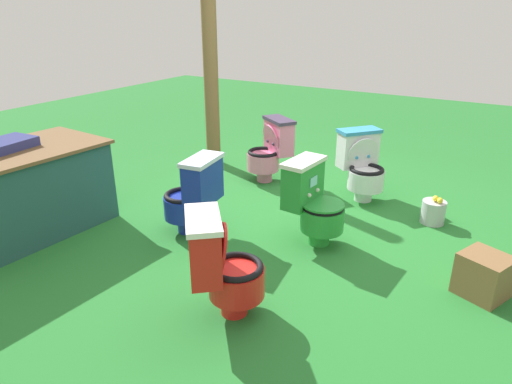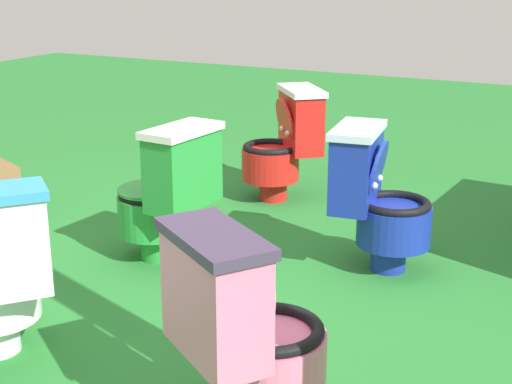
{
  "view_description": "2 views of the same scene",
  "coord_description": "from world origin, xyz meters",
  "px_view_note": "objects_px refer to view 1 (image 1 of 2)",
  "views": [
    {
      "loc": [
        -3.61,
        -1.78,
        1.92
      ],
      "look_at": [
        -0.3,
        0.2,
        0.32
      ],
      "focal_mm": 31.85,
      "sensor_mm": 36.0,
      "label": 1
    },
    {
      "loc": [
        2.69,
        1.68,
        1.51
      ],
      "look_at": [
        -0.26,
        0.16,
        0.48
      ],
      "focal_mm": 52.99,
      "sensor_mm": 36.0,
      "label": 2
    }
  ],
  "objects_px": {
    "toilet_pink": "(270,149)",
    "vendor_table": "(20,192)",
    "toilet_green": "(313,202)",
    "toilet_red": "(222,265)",
    "small_crate": "(484,275)",
    "toilet_white": "(362,165)",
    "lemon_bucket": "(433,211)",
    "wooden_post": "(211,74)",
    "toilet_blue": "(193,195)"
  },
  "relations": [
    {
      "from": "toilet_green",
      "to": "toilet_pink",
      "type": "bearing_deg",
      "value": -132.08
    },
    {
      "from": "toilet_red",
      "to": "toilet_green",
      "type": "bearing_deg",
      "value": 135.74
    },
    {
      "from": "toilet_red",
      "to": "vendor_table",
      "type": "xyz_separation_m",
      "value": [
        0.06,
        2.2,
        0.02
      ]
    },
    {
      "from": "toilet_red",
      "to": "wooden_post",
      "type": "xyz_separation_m",
      "value": [
        2.53,
        1.91,
        0.76
      ]
    },
    {
      "from": "toilet_white",
      "to": "toilet_blue",
      "type": "relative_size",
      "value": 1.0
    },
    {
      "from": "toilet_red",
      "to": "toilet_blue",
      "type": "bearing_deg",
      "value": -173.35
    },
    {
      "from": "toilet_red",
      "to": "small_crate",
      "type": "relative_size",
      "value": 2.32
    },
    {
      "from": "toilet_red",
      "to": "vendor_table",
      "type": "distance_m",
      "value": 2.2
    },
    {
      "from": "vendor_table",
      "to": "wooden_post",
      "type": "height_order",
      "value": "wooden_post"
    },
    {
      "from": "vendor_table",
      "to": "small_crate",
      "type": "height_order",
      "value": "vendor_table"
    },
    {
      "from": "toilet_red",
      "to": "toilet_blue",
      "type": "relative_size",
      "value": 1.0
    },
    {
      "from": "toilet_green",
      "to": "wooden_post",
      "type": "bearing_deg",
      "value": -118.27
    },
    {
      "from": "vendor_table",
      "to": "toilet_pink",
      "type": "bearing_deg",
      "value": -28.26
    },
    {
      "from": "vendor_table",
      "to": "toilet_white",
      "type": "bearing_deg",
      "value": -44.97
    },
    {
      "from": "toilet_red",
      "to": "toilet_blue",
      "type": "distance_m",
      "value": 1.22
    },
    {
      "from": "toilet_white",
      "to": "toilet_pink",
      "type": "distance_m",
      "value": 1.08
    },
    {
      "from": "toilet_pink",
      "to": "toilet_green",
      "type": "bearing_deg",
      "value": 166.83
    },
    {
      "from": "toilet_red",
      "to": "small_crate",
      "type": "xyz_separation_m",
      "value": [
        1.12,
        -1.45,
        -0.22
      ]
    },
    {
      "from": "vendor_table",
      "to": "lemon_bucket",
      "type": "distance_m",
      "value": 3.76
    },
    {
      "from": "toilet_blue",
      "to": "vendor_table",
      "type": "height_order",
      "value": "vendor_table"
    },
    {
      "from": "toilet_pink",
      "to": "vendor_table",
      "type": "relative_size",
      "value": 0.48
    },
    {
      "from": "toilet_white",
      "to": "toilet_green",
      "type": "distance_m",
      "value": 1.15
    },
    {
      "from": "toilet_white",
      "to": "lemon_bucket",
      "type": "bearing_deg",
      "value": 113.75
    },
    {
      "from": "toilet_red",
      "to": "lemon_bucket",
      "type": "bearing_deg",
      "value": 116.53
    },
    {
      "from": "toilet_green",
      "to": "vendor_table",
      "type": "xyz_separation_m",
      "value": [
        -1.17,
        2.28,
        0.02
      ]
    },
    {
      "from": "small_crate",
      "to": "lemon_bucket",
      "type": "xyz_separation_m",
      "value": [
        1.02,
        0.53,
        -0.04
      ]
    },
    {
      "from": "toilet_blue",
      "to": "wooden_post",
      "type": "xyz_separation_m",
      "value": [
        1.7,
        1.02,
        0.76
      ]
    },
    {
      "from": "lemon_bucket",
      "to": "small_crate",
      "type": "bearing_deg",
      "value": -152.47
    },
    {
      "from": "toilet_pink",
      "to": "lemon_bucket",
      "type": "relative_size",
      "value": 2.63
    },
    {
      "from": "toilet_white",
      "to": "lemon_bucket",
      "type": "xyz_separation_m",
      "value": [
        -0.23,
        -0.8,
        -0.26
      ]
    },
    {
      "from": "small_crate",
      "to": "toilet_pink",
      "type": "bearing_deg",
      "value": 62.97
    },
    {
      "from": "toilet_pink",
      "to": "small_crate",
      "type": "bearing_deg",
      "value": -173.23
    },
    {
      "from": "toilet_red",
      "to": "wooden_post",
      "type": "distance_m",
      "value": 3.26
    },
    {
      "from": "toilet_blue",
      "to": "vendor_table",
      "type": "relative_size",
      "value": 0.48
    },
    {
      "from": "toilet_green",
      "to": "toilet_blue",
      "type": "relative_size",
      "value": 1.0
    },
    {
      "from": "toilet_white",
      "to": "vendor_table",
      "type": "xyz_separation_m",
      "value": [
        -2.32,
        2.32,
        0.02
      ]
    },
    {
      "from": "toilet_white",
      "to": "lemon_bucket",
      "type": "distance_m",
      "value": 0.87
    },
    {
      "from": "toilet_red",
      "to": "toilet_white",
      "type": "xyz_separation_m",
      "value": [
        2.38,
        -0.12,
        0.0
      ]
    },
    {
      "from": "toilet_white",
      "to": "small_crate",
      "type": "xyz_separation_m",
      "value": [
        -1.26,
        -1.33,
        -0.22
      ]
    },
    {
      "from": "wooden_post",
      "to": "vendor_table",
      "type": "bearing_deg",
      "value": 173.31
    },
    {
      "from": "wooden_post",
      "to": "toilet_red",
      "type": "bearing_deg",
      "value": -143.02
    },
    {
      "from": "toilet_green",
      "to": "small_crate",
      "type": "height_order",
      "value": "toilet_green"
    },
    {
      "from": "toilet_white",
      "to": "toilet_pink",
      "type": "relative_size",
      "value": 1.0
    },
    {
      "from": "toilet_blue",
      "to": "lemon_bucket",
      "type": "height_order",
      "value": "toilet_blue"
    },
    {
      "from": "vendor_table",
      "to": "toilet_green",
      "type": "bearing_deg",
      "value": -62.77
    },
    {
      "from": "toilet_white",
      "to": "lemon_bucket",
      "type": "relative_size",
      "value": 2.63
    },
    {
      "from": "toilet_red",
      "to": "toilet_pink",
      "type": "distance_m",
      "value": 2.54
    },
    {
      "from": "toilet_pink",
      "to": "toilet_blue",
      "type": "bearing_deg",
      "value": 126.54
    },
    {
      "from": "toilet_blue",
      "to": "wooden_post",
      "type": "relative_size",
      "value": 0.32
    },
    {
      "from": "toilet_pink",
      "to": "vendor_table",
      "type": "height_order",
      "value": "vendor_table"
    }
  ]
}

